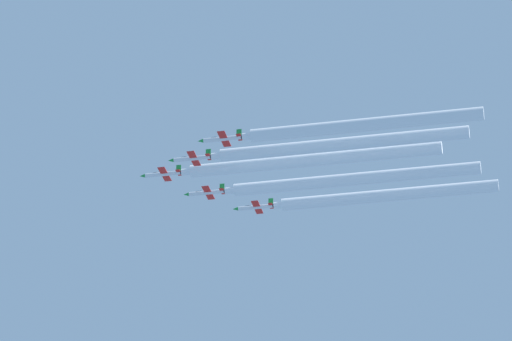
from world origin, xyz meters
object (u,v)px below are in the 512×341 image
at_px(jet_right_wingman, 205,193).
at_px(jet_outer_right, 254,207).
at_px(jet_lead, 162,174).
at_px(jet_outer_left, 221,139).
at_px(jet_left_wingman, 191,158).

relative_size(jet_right_wingman, jet_outer_right, 1.00).
distance_m(jet_right_wingman, jet_outer_right, 14.03).
bearing_deg(jet_outer_right, jet_lead, 133.09).
bearing_deg(jet_right_wingman, jet_outer_left, -159.87).
relative_size(jet_left_wingman, jet_right_wingman, 1.00).
bearing_deg(jet_left_wingman, jet_lead, 45.42).
distance_m(jet_right_wingman, jet_outer_left, 29.80).
xyz_separation_m(jet_outer_left, jet_outer_right, (37.25, -0.26, 0.42)).
height_order(jet_outer_left, jet_outer_right, jet_outer_right).
distance_m(jet_lead, jet_outer_right, 26.67).
distance_m(jet_left_wingman, jet_right_wingman, 18.42).
relative_size(jet_left_wingman, jet_outer_right, 1.00).
xyz_separation_m(jet_left_wingman, jet_right_wingman, (18.40, 0.76, 0.10)).
bearing_deg(jet_outer_left, jet_right_wingman, 20.13).
xyz_separation_m(jet_lead, jet_outer_right, (18.16, -19.41, -2.14)).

